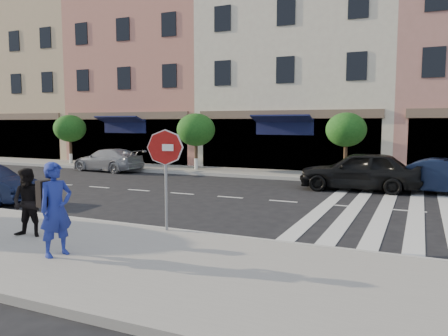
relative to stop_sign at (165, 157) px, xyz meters
The scene contains 15 objects.
ground 2.66m from the stop_sign, 116.03° to the left, with size 120.00×120.00×0.00m, color black.
sidewalk_near 2.88m from the stop_sign, 111.37° to the right, with size 60.00×4.50×0.15m, color gray.
sidewalk_far 12.82m from the stop_sign, 93.68° to the left, with size 60.00×3.00×0.15m, color gray.
building_west_far 29.76m from the stop_sign, 140.71° to the left, with size 12.00×9.00×12.00m, color tan.
building_west_mid 22.67m from the stop_sign, 122.33° to the left, with size 10.00×9.00×14.00m, color tan.
building_centre 19.06m from the stop_sign, 94.03° to the left, with size 11.00×9.00×11.00m, color beige.
street_tree_wa 19.37m from the stop_sign, 139.92° to the left, with size 2.00×2.00×3.05m.
street_tree_wb 13.76m from the stop_sign, 115.00° to the left, with size 2.10×2.10×3.06m.
street_tree_c 12.67m from the stop_sign, 80.06° to the left, with size 1.90×1.90×3.04m.
stop_sign is the anchor object (origin of this frame).
photographer 2.82m from the stop_sign, 108.51° to the right, with size 0.66×0.43×1.81m, color navy.
walker 3.20m from the stop_sign, 145.10° to the right, with size 0.75×0.58×1.54m, color black.
car_far_left 15.09m from the stop_sign, 134.27° to the left, with size 1.77×4.36×1.27m, color #97979C.
car_far_mid 9.87m from the stop_sign, 70.83° to the left, with size 1.87×4.65×1.58m, color black.
car_far_right 11.27m from the stop_sign, 59.50° to the left, with size 1.42×4.06×1.34m, color black.
Camera 1 is at (6.25, -10.35, 2.69)m, focal length 35.00 mm.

